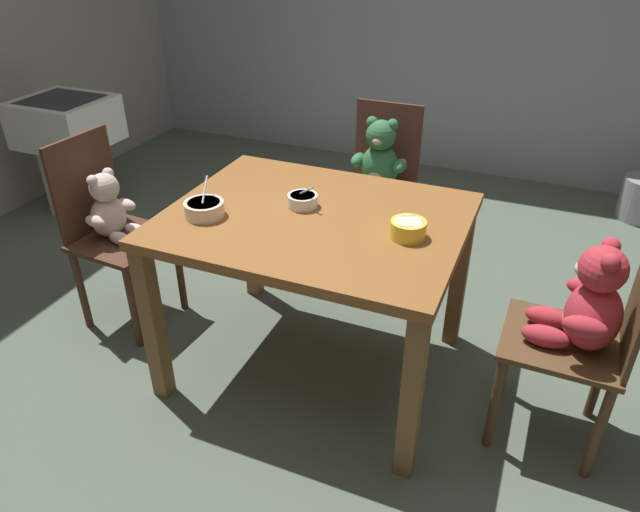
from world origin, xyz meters
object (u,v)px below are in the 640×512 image
object	(u,v)px
teddy_chair_far_center	(378,175)
sink_basin	(70,140)
porridge_bowl_cream_near_left	(204,209)
porridge_bowl_white_center	(303,200)
porridge_bowl_yellow_near_right	(408,229)
teddy_chair_near_left	(111,221)
dining_table	(315,239)
teddy_chair_near_right	(587,317)

from	to	relation	value
teddy_chair_far_center	sink_basin	world-z (taller)	teddy_chair_far_center
porridge_bowl_cream_near_left	porridge_bowl_white_center	xyz separation A→B (m)	(0.32, 0.22, -0.00)
porridge_bowl_yellow_near_right	sink_basin	bearing A→B (deg)	160.60
sink_basin	porridge_bowl_yellow_near_right	bearing A→B (deg)	-19.40
teddy_chair_near_left	sink_basin	world-z (taller)	teddy_chair_near_left
dining_table	teddy_chair_near_right	world-z (taller)	teddy_chair_near_right
teddy_chair_near_left	porridge_bowl_yellow_near_right	xyz separation A→B (m)	(1.40, -0.02, 0.25)
teddy_chair_near_left	sink_basin	size ratio (longest dim) A/B	1.20
dining_table	porridge_bowl_yellow_near_right	bearing A→B (deg)	-4.34
porridge_bowl_yellow_near_right	sink_basin	xyz separation A→B (m)	(-2.43, 0.85, -0.28)
teddy_chair_near_left	porridge_bowl_white_center	world-z (taller)	teddy_chair_near_left
dining_table	porridge_bowl_yellow_near_right	size ratio (longest dim) A/B	8.79
teddy_chair_near_right	sink_basin	bearing A→B (deg)	-14.27
porridge_bowl_white_center	sink_basin	bearing A→B (deg)	158.68
porridge_bowl_cream_near_left	porridge_bowl_white_center	size ratio (longest dim) A/B	1.28
teddy_chair_near_left	porridge_bowl_cream_near_left	xyz separation A→B (m)	(0.63, -0.15, 0.25)
dining_table	porridge_bowl_cream_near_left	xyz separation A→B (m)	(-0.39, -0.17, 0.14)
porridge_bowl_white_center	sink_basin	distance (m)	2.14
porridge_bowl_cream_near_left	porridge_bowl_white_center	bearing A→B (deg)	35.03
dining_table	teddy_chair_far_center	xyz separation A→B (m)	(-0.02, 0.90, -0.08)
teddy_chair_near_left	porridge_bowl_white_center	xyz separation A→B (m)	(0.95, 0.07, 0.25)
teddy_chair_far_center	sink_basin	bearing A→B (deg)	-87.85
dining_table	porridge_bowl_yellow_near_right	distance (m)	0.40
teddy_chair_near_right	porridge_bowl_white_center	bearing A→B (deg)	-2.67
teddy_chair_near_right	porridge_bowl_yellow_near_right	distance (m)	0.68
teddy_chair_near_right	porridge_bowl_yellow_near_right	xyz separation A→B (m)	(-0.64, -0.01, 0.22)
porridge_bowl_yellow_near_right	porridge_bowl_cream_near_left	bearing A→B (deg)	-169.90
dining_table	porridge_bowl_cream_near_left	size ratio (longest dim) A/B	7.12
sink_basin	porridge_bowl_cream_near_left	bearing A→B (deg)	-30.88
dining_table	porridge_bowl_white_center	bearing A→B (deg)	144.06
porridge_bowl_white_center	porridge_bowl_cream_near_left	bearing A→B (deg)	-144.97
teddy_chair_far_center	porridge_bowl_white_center	bearing A→B (deg)	-3.64
teddy_chair_far_center	teddy_chair_near_right	bearing A→B (deg)	48.81
porridge_bowl_cream_near_left	teddy_chair_near_left	bearing A→B (deg)	166.38
teddy_chair_near_right	porridge_bowl_yellow_near_right	bearing A→B (deg)	2.19
sink_basin	porridge_bowl_white_center	bearing A→B (deg)	-21.32
porridge_bowl_white_center	dining_table	bearing A→B (deg)	-35.94
porridge_bowl_white_center	sink_basin	world-z (taller)	porridge_bowl_white_center
teddy_chair_near_left	teddy_chair_near_right	bearing A→B (deg)	4.26
teddy_chair_near_right	porridge_bowl_yellow_near_right	size ratio (longest dim) A/B	7.05
porridge_bowl_cream_near_left	sink_basin	distance (m)	1.95
teddy_chair_far_center	porridge_bowl_white_center	size ratio (longest dim) A/B	7.27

